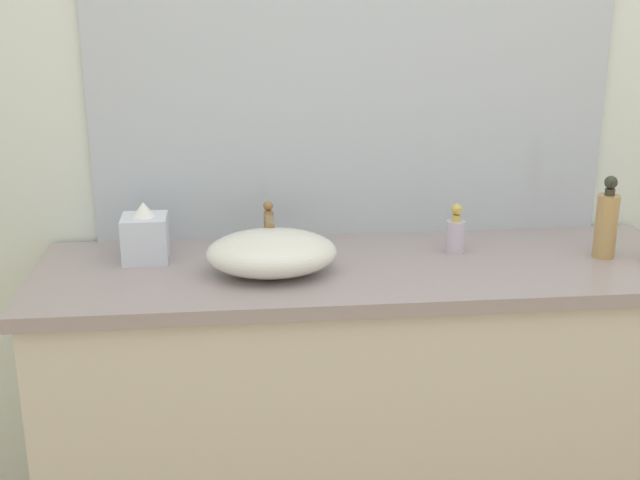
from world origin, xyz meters
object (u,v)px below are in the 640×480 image
Objects in this scene: lotion_bottle at (456,233)px; tissue_box at (145,235)px; sink_basin at (272,253)px; soap_dispenser at (607,223)px.

lotion_bottle is 0.86m from tissue_box.
sink_basin is at bearing -167.26° from lotion_bottle.
soap_dispenser reaches higher than tissue_box.
tissue_box reaches higher than sink_basin.
sink_basin is 0.93m from soap_dispenser.
tissue_box is at bearing 157.09° from sink_basin.
soap_dispenser is at bearing 2.23° from sink_basin.
soap_dispenser is 1.63× the size of lotion_bottle.
soap_dispenser is 1.27m from tissue_box.
lotion_bottle reaches higher than sink_basin.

